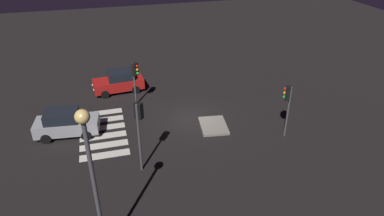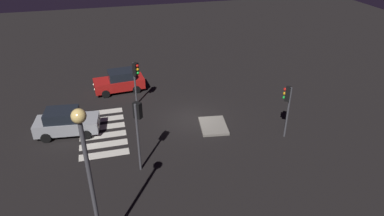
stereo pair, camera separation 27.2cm
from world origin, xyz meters
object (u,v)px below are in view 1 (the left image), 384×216
object	(u,v)px
car_silver	(66,123)
traffic_light_east	(139,120)
traffic_light_south	(135,74)
car_red	(119,82)
traffic_light_north	(287,99)
traffic_island	(213,126)
street_lamp	(91,163)

from	to	relation	value
car_silver	traffic_light_east	world-z (taller)	traffic_light_east
car_silver	traffic_light_south	xyz separation A→B (m)	(-3.14, 5.35, 1.81)
car_red	traffic_light_south	world-z (taller)	traffic_light_south
traffic_light_north	traffic_light_south	bearing A→B (deg)	-4.06
car_red	traffic_light_east	size ratio (longest dim) A/B	0.99
traffic_island	traffic_light_east	world-z (taller)	traffic_light_east
traffic_island	street_lamp	world-z (taller)	street_lamp
car_red	traffic_light_north	world-z (taller)	traffic_light_north
car_silver	street_lamp	distance (m)	11.80
car_silver	traffic_light_north	xyz separation A→B (m)	(4.09, 14.59, 1.93)
traffic_island	car_red	world-z (taller)	car_red
traffic_island	traffic_light_south	bearing A→B (deg)	-134.87
car_silver	traffic_light_south	world-z (taller)	traffic_light_south
traffic_light_east	street_lamp	world-z (taller)	street_lamp
traffic_light_south	street_lamp	distance (m)	14.54
car_silver	traffic_light_east	bearing A→B (deg)	-42.29
street_lamp	traffic_light_south	bearing A→B (deg)	166.80
car_silver	street_lamp	size ratio (longest dim) A/B	0.60
traffic_light_north	street_lamp	xyz separation A→B (m)	(6.74, -12.51, 2.28)
traffic_island	street_lamp	xyz separation A→B (m)	(9.08, -8.19, 5.05)
traffic_light_north	car_red	bearing A→B (deg)	-10.20
car_red	traffic_light_south	bearing A→B (deg)	107.37
traffic_light_east	car_silver	bearing A→B (deg)	83.98
car_silver	traffic_light_north	distance (m)	15.27
traffic_light_east	car_red	bearing A→B (deg)	44.72
traffic_light_south	traffic_light_north	world-z (taller)	traffic_light_north
traffic_light_north	street_lamp	bearing A→B (deg)	62.28
traffic_island	car_silver	world-z (taller)	car_silver
car_silver	traffic_light_south	bearing A→B (deg)	36.51
car_red	street_lamp	bearing A→B (deg)	77.90
traffic_light_east	traffic_light_south	xyz separation A→B (m)	(-8.31, 0.76, -0.67)
car_silver	traffic_light_north	size ratio (longest dim) A/B	1.19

